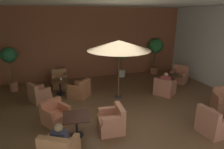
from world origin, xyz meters
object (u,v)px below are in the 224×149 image
(armchair_mid_center_east, at_px, (179,76))
(armchair_rear_right_south, at_px, (223,102))
(armchair_front_right_north, at_px, (56,115))
(armchair_rear_right_north, at_px, (212,124))
(cafe_table_mid_center, at_px, (173,78))
(cafe_table_front_left, at_px, (60,84))
(armchair_front_left_north, at_px, (60,80))
(armchair_front_left_south, at_px, (80,91))
(armchair_front_left_east, at_px, (39,94))
(armchair_mid_center_north, at_px, (164,88))
(potted_tree_mid_left, at_px, (155,48))
(potted_tree_left_corner, at_px, (122,55))
(patron_blue_shirt, at_px, (59,136))
(armchair_front_right_south, at_px, (112,122))
(iced_drink_cup, at_px, (61,79))
(patron_by_window, at_px, (166,80))
(potted_tree_mid_right, at_px, (10,60))
(patio_umbrella_tall_red, at_px, (119,45))
(cafe_table_front_right, at_px, (76,120))

(armchair_mid_center_east, distance_m, armchair_rear_right_south, 3.18)
(armchair_front_right_north, bearing_deg, armchair_rear_right_north, -23.82)
(cafe_table_mid_center, bearing_deg, cafe_table_front_left, 171.27)
(cafe_table_front_left, relative_size, armchair_front_left_north, 0.86)
(cafe_table_front_left, height_order, armchair_front_left_south, armchair_front_left_south)
(armchair_front_left_east, height_order, armchair_front_left_south, armchair_front_left_south)
(armchair_front_left_south, xyz_separation_m, armchair_mid_center_east, (5.38, 0.43, 0.02))
(armchair_mid_center_north, relative_size, potted_tree_mid_left, 0.51)
(potted_tree_left_corner, bearing_deg, patron_blue_shirt, -121.99)
(armchair_rear_right_south, height_order, potted_tree_mid_left, potted_tree_mid_left)
(armchair_front_left_north, height_order, armchair_front_right_south, armchair_front_left_north)
(armchair_mid_center_east, bearing_deg, armchair_front_left_east, -177.37)
(cafe_table_mid_center, height_order, armchair_rear_right_north, armchair_rear_right_north)
(cafe_table_front_left, xyz_separation_m, iced_drink_cup, (0.07, 0.08, 0.23))
(patron_by_window, bearing_deg, armchair_mid_center_north, -145.00)
(patron_by_window, height_order, iced_drink_cup, patron_by_window)
(iced_drink_cup, bearing_deg, cafe_table_mid_center, -9.66)
(potted_tree_left_corner, xyz_separation_m, potted_tree_mid_right, (-5.66, -0.62, 0.21))
(cafe_table_mid_center, bearing_deg, armchair_rear_right_south, -79.14)
(potted_tree_left_corner, bearing_deg, potted_tree_mid_left, -0.89)
(armchair_front_right_north, height_order, armchair_rear_right_north, armchair_rear_right_north)
(potted_tree_mid_left, bearing_deg, potted_tree_mid_right, -175.69)
(armchair_front_left_north, relative_size, armchair_mid_center_north, 0.77)
(armchair_front_right_north, distance_m, patio_umbrella_tall_red, 3.58)
(patio_umbrella_tall_red, bearing_deg, potted_tree_mid_right, 154.14)
(armchair_rear_right_north, bearing_deg, potted_tree_mid_right, 139.10)
(patron_blue_shirt, bearing_deg, potted_tree_mid_left, 45.35)
(armchair_front_left_north, xyz_separation_m, armchair_front_left_east, (-0.89, -1.52, -0.02))
(armchair_mid_center_north, distance_m, potted_tree_mid_right, 7.16)
(armchair_mid_center_east, bearing_deg, cafe_table_front_left, 178.29)
(armchair_front_right_north, distance_m, cafe_table_mid_center, 5.85)
(potted_tree_mid_right, xyz_separation_m, patron_blue_shirt, (1.95, -5.32, -0.80))
(cafe_table_front_right, relative_size, armchair_front_right_south, 1.00)
(cafe_table_mid_center, bearing_deg, patron_blue_shirt, -147.98)
(patron_blue_shirt, bearing_deg, armchair_mid_center_east, 32.84)
(cafe_table_front_left, height_order, armchair_front_right_north, armchair_front_right_north)
(armchair_front_right_north, xyz_separation_m, armchair_rear_right_south, (6.10, -0.88, 0.02))
(armchair_front_right_north, bearing_deg, armchair_front_right_south, -30.03)
(armchair_front_right_north, xyz_separation_m, armchair_front_right_south, (1.66, -0.96, 0.02))
(iced_drink_cup, bearing_deg, cafe_table_front_right, -85.38)
(armchair_rear_right_south, height_order, patio_umbrella_tall_red, patio_umbrella_tall_red)
(armchair_front_left_east, xyz_separation_m, patron_blue_shirt, (0.73, -3.77, 0.39))
(armchair_mid_center_north, height_order, patio_umbrella_tall_red, patio_umbrella_tall_red)
(armchair_front_left_east, height_order, cafe_table_front_right, armchair_front_left_east)
(armchair_rear_right_north, xyz_separation_m, patron_by_window, (0.30, 3.06, 0.36))
(cafe_table_mid_center, distance_m, potted_tree_mid_right, 7.77)
(armchair_mid_center_east, bearing_deg, armchair_front_left_south, -175.41)
(armchair_front_left_south, xyz_separation_m, armchair_rear_right_north, (3.45, -3.84, 0.01))
(armchair_front_left_east, distance_m, armchair_front_right_south, 3.71)
(armchair_front_right_north, xyz_separation_m, patron_blue_shirt, (0.09, -1.80, 0.41))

